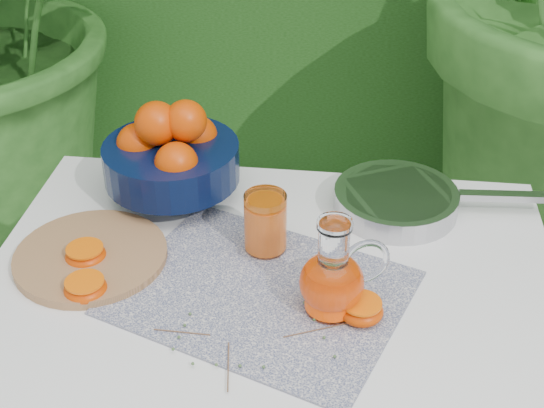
# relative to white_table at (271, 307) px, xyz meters

# --- Properties ---
(white_table) EXTENTS (1.00, 0.70, 0.75)m
(white_table) POSITION_rel_white_table_xyz_m (0.00, 0.00, 0.00)
(white_table) COLOR white
(white_table) RESTS_ON ground
(placemat) EXTENTS (0.56, 0.50, 0.00)m
(placemat) POSITION_rel_white_table_xyz_m (-0.01, -0.06, 0.08)
(placemat) COLOR #0C1744
(placemat) RESTS_ON white_table
(cutting_board) EXTENTS (0.36, 0.36, 0.02)m
(cutting_board) POSITION_rel_white_table_xyz_m (-0.32, -0.00, 0.09)
(cutting_board) COLOR #A07048
(cutting_board) RESTS_ON white_table
(fruit_bowl) EXTENTS (0.35, 0.35, 0.21)m
(fruit_bowl) POSITION_rel_white_table_xyz_m (-0.22, 0.22, 0.18)
(fruit_bowl) COLOR black
(fruit_bowl) RESTS_ON white_table
(juice_pitcher) EXTENTS (0.16, 0.14, 0.17)m
(juice_pitcher) POSITION_rel_white_table_xyz_m (0.11, -0.09, 0.15)
(juice_pitcher) COLOR white
(juice_pitcher) RESTS_ON white_table
(juice_tumbler) EXTENTS (0.08, 0.08, 0.11)m
(juice_tumbler) POSITION_rel_white_table_xyz_m (-0.02, 0.06, 0.14)
(juice_tumbler) COLOR white
(juice_tumbler) RESTS_ON white_table
(saute_pan) EXTENTS (0.43, 0.26, 0.05)m
(saute_pan) POSITION_rel_white_table_xyz_m (0.22, 0.22, 0.11)
(saute_pan) COLOR #ACADB1
(saute_pan) RESTS_ON white_table
(orange_halves) EXTENTS (0.57, 0.17, 0.04)m
(orange_halves) POSITION_rel_white_table_xyz_m (-0.16, -0.07, 0.10)
(orange_halves) COLOR #D85B02
(orange_halves) RESTS_ON white_table
(thyme_sprigs) EXTENTS (0.31, 0.21, 0.01)m
(thyme_sprigs) POSITION_rel_white_table_xyz_m (-0.02, -0.18, 0.09)
(thyme_sprigs) COLOR brown
(thyme_sprigs) RESTS_ON white_table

